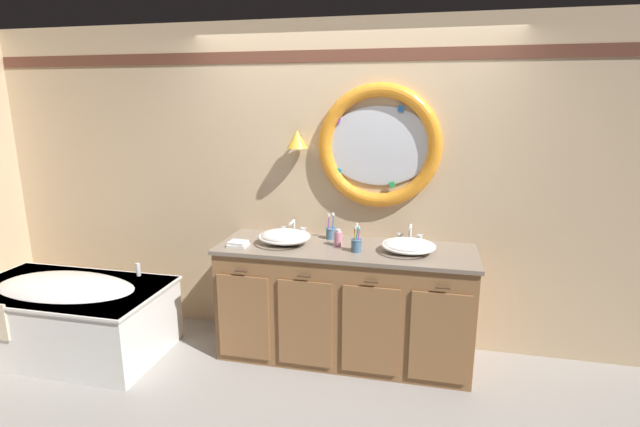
% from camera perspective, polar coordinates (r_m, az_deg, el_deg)
% --- Properties ---
extents(ground_plane, '(14.00, 14.00, 0.00)m').
position_cam_1_polar(ground_plane, '(3.77, 1.62, -18.36)').
color(ground_plane, gray).
extents(back_wall_assembly, '(6.40, 0.26, 2.60)m').
position_cam_1_polar(back_wall_assembly, '(3.83, 3.71, 3.59)').
color(back_wall_assembly, '#D6B78E').
rests_on(back_wall_assembly, ground_plane).
extents(vanity_counter, '(1.95, 0.66, 0.90)m').
position_cam_1_polar(vanity_counter, '(3.75, 2.99, -10.65)').
color(vanity_counter, olive).
rests_on(vanity_counter, ground_plane).
extents(bathtub, '(1.57, 0.86, 0.66)m').
position_cam_1_polar(bathtub, '(4.36, -28.14, -10.45)').
color(bathtub, white).
rests_on(bathtub, ground_plane).
extents(sink_basin_left, '(0.41, 0.41, 0.12)m').
position_cam_1_polar(sink_basin_left, '(3.66, -4.31, -2.82)').
color(sink_basin_left, white).
rests_on(sink_basin_left, vanity_counter).
extents(sink_basin_right, '(0.39, 0.39, 0.10)m').
position_cam_1_polar(sink_basin_right, '(3.51, 10.67, -3.87)').
color(sink_basin_right, white).
rests_on(sink_basin_right, vanity_counter).
extents(faucet_set_left, '(0.21, 0.14, 0.13)m').
position_cam_1_polar(faucet_set_left, '(3.89, -3.23, -1.86)').
color(faucet_set_left, silver).
rests_on(faucet_set_left, vanity_counter).
extents(faucet_set_right, '(0.21, 0.12, 0.15)m').
position_cam_1_polar(faucet_set_right, '(3.75, 10.83, -2.63)').
color(faucet_set_right, silver).
rests_on(faucet_set_right, vanity_counter).
extents(toothbrush_holder_left, '(0.08, 0.08, 0.22)m').
position_cam_1_polar(toothbrush_holder_left, '(3.79, 1.30, -2.30)').
color(toothbrush_holder_left, slate).
rests_on(toothbrush_holder_left, vanity_counter).
extents(toothbrush_holder_right, '(0.08, 0.08, 0.23)m').
position_cam_1_polar(toothbrush_holder_right, '(3.48, 4.43, -3.71)').
color(toothbrush_holder_right, slate).
rests_on(toothbrush_holder_right, vanity_counter).
extents(soap_dispenser, '(0.06, 0.07, 0.14)m').
position_cam_1_polar(soap_dispenser, '(3.60, 2.22, -3.02)').
color(soap_dispenser, pink).
rests_on(soap_dispenser, vanity_counter).
extents(folded_hand_towel, '(0.14, 0.12, 0.04)m').
position_cam_1_polar(folded_hand_towel, '(3.66, -9.88, -3.64)').
color(folded_hand_towel, white).
rests_on(folded_hand_towel, vanity_counter).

